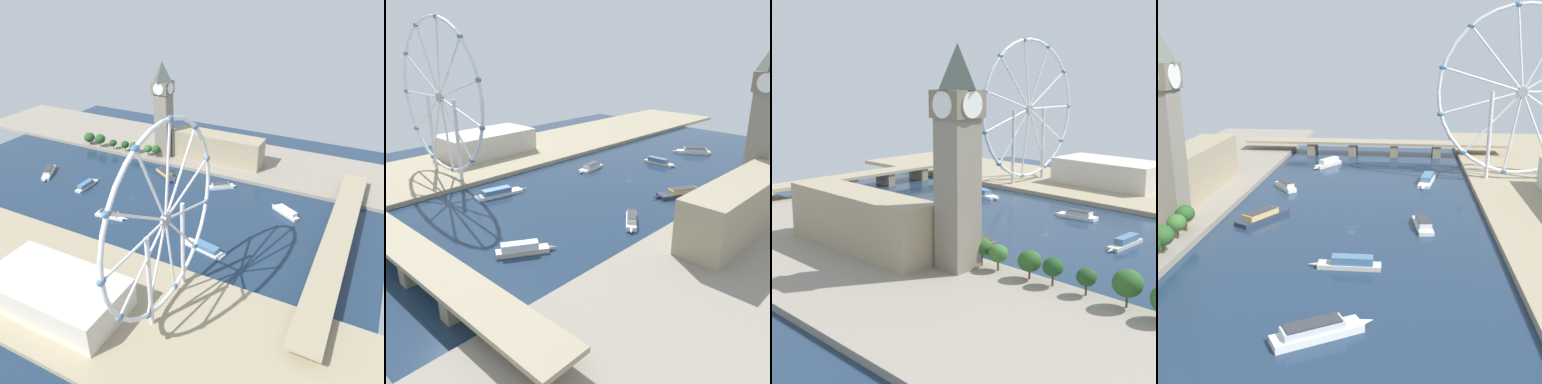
# 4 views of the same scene
# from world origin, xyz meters

# --- Properties ---
(ground_plane) EXTENTS (390.96, 390.96, 0.00)m
(ground_plane) POSITION_xyz_m (0.00, 0.00, 0.00)
(ground_plane) COLOR #1E334C
(clock_tower) EXTENTS (17.23, 17.23, 91.67)m
(clock_tower) POSITION_xyz_m (-82.21, -16.02, 50.65)
(clock_tower) COLOR gray
(clock_tower) RESTS_ON riverbank_left
(parliament_block) EXTENTS (22.00, 88.51, 26.38)m
(parliament_block) POSITION_xyz_m (-93.92, 36.23, 16.19)
(parliament_block) COLOR tan
(parliament_block) RESTS_ON riverbank_left
(ferris_wheel) EXTENTS (103.11, 3.20, 104.95)m
(ferris_wheel) POSITION_xyz_m (93.55, 88.94, 56.37)
(ferris_wheel) COLOR silver
(ferris_wheel) RESTS_ON riverbank_right
(river_bridge) EXTENTS (202.96, 17.95, 11.13)m
(river_bridge) POSITION_xyz_m (0.00, 163.83, 8.31)
(river_bridge) COLOR tan
(river_bridge) RESTS_ON ground_plane
(tour_boat_0) EXTENTS (10.01, 27.95, 4.82)m
(tour_boat_0) POSITION_xyz_m (33.81, 3.05, 1.97)
(tour_boat_0) COLOR white
(tour_boat_0) RESTS_ON ground_plane
(tour_boat_1) EXTENTS (29.13, 6.13, 4.98)m
(tour_boat_1) POSITION_xyz_m (4.00, -45.02, 2.08)
(tour_boat_1) COLOR beige
(tour_boat_1) RESTS_ON ground_plane
(tour_boat_2) EXTENTS (17.95, 22.31, 5.21)m
(tour_boat_2) POSITION_xyz_m (-47.25, 61.30, 2.19)
(tour_boat_2) COLOR white
(tour_boat_2) RESTS_ON ground_plane
(tour_boat_3) EXTENTS (18.22, 26.46, 5.64)m
(tour_boat_3) POSITION_xyz_m (-30.24, 121.99, 2.39)
(tour_boat_3) COLOR beige
(tour_boat_3) RESTS_ON ground_plane
(tour_boat_4) EXTENTS (30.62, 21.04, 5.51)m
(tour_boat_4) POSITION_xyz_m (-0.17, -93.61, 2.30)
(tour_boat_4) COLOR white
(tour_boat_4) RESTS_ON ground_plane
(tour_boat_5) EXTENTS (12.88, 35.70, 5.00)m
(tour_boat_5) POSITION_xyz_m (39.02, 85.23, 2.05)
(tour_boat_5) COLOR white
(tour_boat_5) RESTS_ON ground_plane
(tour_boat_6) EXTENTS (22.14, 33.49, 5.25)m
(tour_boat_6) POSITION_xyz_m (-45.31, 5.64, 2.15)
(tour_boat_6) COLOR #2D384C
(tour_boat_6) RESTS_ON ground_plane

